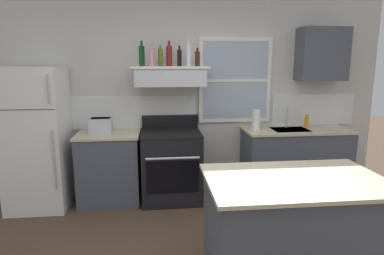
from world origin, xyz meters
The scene contains 19 objects.
back_wall centered at (0.03, 2.23, 1.35)m, with size 5.40×0.11×2.70m.
refrigerator centered at (-1.90, 1.84, 0.87)m, with size 0.70×0.72×1.74m.
counter_left_of_stove centered at (-1.05, 1.90, 0.46)m, with size 0.79×0.63×0.91m.
toaster centered at (-1.14, 1.94, 1.01)m, with size 0.30×0.20×0.19m.
stove_range centered at (-0.25, 1.86, 0.46)m, with size 0.76×0.69×1.09m.
range_hood_shelf centered at (-0.25, 1.96, 1.62)m, with size 0.96×0.52×0.24m.
bottle_dark_green_wine centered at (-0.60, 1.98, 1.88)m, with size 0.07×0.07×0.31m.
bottle_rose_pink centered at (-0.47, 1.90, 1.86)m, with size 0.07×0.07×0.28m.
bottle_olive_oil_square centered at (-0.37, 1.97, 1.86)m, with size 0.06×0.06×0.26m.
bottle_red_label_wine centered at (-0.26, 2.01, 1.88)m, with size 0.07×0.07×0.32m.
bottle_balsamic_dark centered at (-0.13, 1.97, 1.85)m, with size 0.06×0.06×0.26m.
bottle_clear_tall centered at (-0.01, 1.94, 1.89)m, with size 0.06×0.06×0.34m.
bottle_brown_stout centered at (0.10, 1.97, 1.84)m, with size 0.06×0.06×0.23m.
counter_right_with_sink centered at (1.45, 1.90, 0.46)m, with size 1.43×0.63×0.91m.
sink_faucet centered at (1.35, 2.00, 1.08)m, with size 0.03×0.17×0.28m.
paper_towel_roll centered at (0.88, 1.90, 1.04)m, with size 0.11×0.11×0.27m, color white.
dish_soap_bottle centered at (1.63, 2.00, 1.00)m, with size 0.06×0.06×0.18m, color orange.
kitchen_island centered at (0.64, 0.04, 0.46)m, with size 1.40×0.90×0.91m.
upper_cabinet_right centered at (1.80, 2.04, 1.90)m, with size 0.64×0.32×0.70m.
Camera 1 is at (-0.43, -2.31, 1.80)m, focal length 31.06 mm.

